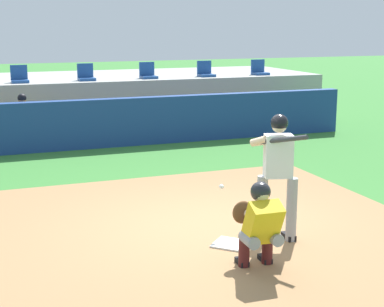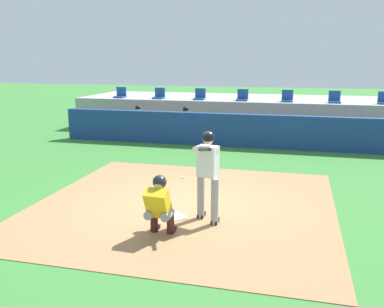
{
  "view_description": "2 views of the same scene",
  "coord_description": "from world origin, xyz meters",
  "px_view_note": "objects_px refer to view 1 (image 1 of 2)",
  "views": [
    {
      "loc": [
        -3.26,
        -7.95,
        3.01
      ],
      "look_at": [
        0.0,
        0.7,
        1.0
      ],
      "focal_mm": 56.13,
      "sensor_mm": 36.0,
      "label": 1
    },
    {
      "loc": [
        2.31,
        -8.38,
        3.12
      ],
      "look_at": [
        0.0,
        0.7,
        1.0
      ],
      "focal_mm": 39.11,
      "sensor_mm": 36.0,
      "label": 2
    }
  ],
  "objects_px": {
    "stadium_seat_6": "(259,70)",
    "batter_at_plate": "(277,169)",
    "catcher_crouched": "(259,222)",
    "dugout_player_1": "(24,119)",
    "stadium_seat_5": "(206,72)",
    "home_plate": "(230,244)",
    "stadium_seat_2": "(20,78)",
    "stadium_seat_4": "(148,74)",
    "stadium_seat_3": "(86,76)"
  },
  "relations": [
    {
      "from": "batter_at_plate",
      "to": "stadium_seat_6",
      "type": "bearing_deg",
      "value": 64.43
    },
    {
      "from": "stadium_seat_5",
      "to": "home_plate",
      "type": "bearing_deg",
      "value": -110.05
    },
    {
      "from": "stadium_seat_2",
      "to": "batter_at_plate",
      "type": "bearing_deg",
      "value": -75.97
    },
    {
      "from": "catcher_crouched",
      "to": "stadium_seat_5",
      "type": "distance_m",
      "value": 11.67
    },
    {
      "from": "catcher_crouched",
      "to": "stadium_seat_3",
      "type": "relative_size",
      "value": 3.51
    },
    {
      "from": "home_plate",
      "to": "dugout_player_1",
      "type": "distance_m",
      "value": 8.41
    },
    {
      "from": "stadium_seat_5",
      "to": "catcher_crouched",
      "type": "bearing_deg",
      "value": -108.61
    },
    {
      "from": "batter_at_plate",
      "to": "dugout_player_1",
      "type": "distance_m",
      "value": 8.6
    },
    {
      "from": "dugout_player_1",
      "to": "stadium_seat_5",
      "type": "xyz_separation_m",
      "value": [
        5.7,
        2.03,
        0.86
      ]
    },
    {
      "from": "stadium_seat_2",
      "to": "stadium_seat_5",
      "type": "xyz_separation_m",
      "value": [
        5.57,
        0.0,
        0.0
      ]
    },
    {
      "from": "batter_at_plate",
      "to": "stadium_seat_2",
      "type": "height_order",
      "value": "stadium_seat_2"
    },
    {
      "from": "dugout_player_1",
      "to": "catcher_crouched",
      "type": "bearing_deg",
      "value": -77.56
    },
    {
      "from": "catcher_crouched",
      "to": "stadium_seat_2",
      "type": "xyz_separation_m",
      "value": [
        -1.86,
        11.03,
        0.93
      ]
    },
    {
      "from": "stadium_seat_3",
      "to": "stadium_seat_6",
      "type": "xyz_separation_m",
      "value": [
        5.57,
        0.0,
        0.0
      ]
    },
    {
      "from": "catcher_crouched",
      "to": "stadium_seat_4",
      "type": "xyz_separation_m",
      "value": [
        1.86,
        11.03,
        0.93
      ]
    },
    {
      "from": "catcher_crouched",
      "to": "dugout_player_1",
      "type": "height_order",
      "value": "dugout_player_1"
    },
    {
      "from": "stadium_seat_4",
      "to": "stadium_seat_6",
      "type": "relative_size",
      "value": 1.0
    },
    {
      "from": "stadium_seat_3",
      "to": "batter_at_plate",
      "type": "bearing_deg",
      "value": -86.12
    },
    {
      "from": "stadium_seat_3",
      "to": "stadium_seat_4",
      "type": "relative_size",
      "value": 1.0
    },
    {
      "from": "stadium_seat_6",
      "to": "batter_at_plate",
      "type": "bearing_deg",
      "value": -115.57
    },
    {
      "from": "stadium_seat_2",
      "to": "stadium_seat_3",
      "type": "distance_m",
      "value": 1.86
    },
    {
      "from": "home_plate",
      "to": "stadium_seat_2",
      "type": "height_order",
      "value": "stadium_seat_2"
    },
    {
      "from": "catcher_crouched",
      "to": "stadium_seat_2",
      "type": "height_order",
      "value": "stadium_seat_2"
    },
    {
      "from": "stadium_seat_6",
      "to": "stadium_seat_5",
      "type": "bearing_deg",
      "value": 180.0
    },
    {
      "from": "stadium_seat_2",
      "to": "stadium_seat_4",
      "type": "height_order",
      "value": "same"
    },
    {
      "from": "batter_at_plate",
      "to": "stadium_seat_3",
      "type": "distance_m",
      "value": 10.23
    },
    {
      "from": "stadium_seat_4",
      "to": "stadium_seat_5",
      "type": "distance_m",
      "value": 1.86
    },
    {
      "from": "home_plate",
      "to": "batter_at_plate",
      "type": "xyz_separation_m",
      "value": [
        0.69,
        -0.02,
        1.01
      ]
    },
    {
      "from": "home_plate",
      "to": "stadium_seat_3",
      "type": "distance_m",
      "value": 10.29
    },
    {
      "from": "stadium_seat_2",
      "to": "stadium_seat_4",
      "type": "bearing_deg",
      "value": 0.0
    },
    {
      "from": "stadium_seat_5",
      "to": "stadium_seat_2",
      "type": "bearing_deg",
      "value": 180.0
    },
    {
      "from": "home_plate",
      "to": "stadium_seat_5",
      "type": "distance_m",
      "value": 10.94
    },
    {
      "from": "dugout_player_1",
      "to": "home_plate",
      "type": "bearing_deg",
      "value": -76.32
    },
    {
      "from": "stadium_seat_6",
      "to": "dugout_player_1",
      "type": "bearing_deg",
      "value": -164.92
    },
    {
      "from": "stadium_seat_4",
      "to": "dugout_player_1",
      "type": "bearing_deg",
      "value": -152.08
    },
    {
      "from": "stadium_seat_3",
      "to": "stadium_seat_4",
      "type": "height_order",
      "value": "same"
    },
    {
      "from": "catcher_crouched",
      "to": "stadium_seat_5",
      "type": "height_order",
      "value": "stadium_seat_5"
    },
    {
      "from": "home_plate",
      "to": "stadium_seat_5",
      "type": "xyz_separation_m",
      "value": [
        3.71,
        10.18,
        1.51
      ]
    },
    {
      "from": "home_plate",
      "to": "stadium_seat_6",
      "type": "bearing_deg",
      "value": 61.31
    },
    {
      "from": "stadium_seat_4",
      "to": "stadium_seat_6",
      "type": "height_order",
      "value": "same"
    },
    {
      "from": "stadium_seat_3",
      "to": "stadium_seat_4",
      "type": "xyz_separation_m",
      "value": [
        1.86,
        0.0,
        0.0
      ]
    },
    {
      "from": "stadium_seat_4",
      "to": "stadium_seat_5",
      "type": "height_order",
      "value": "same"
    },
    {
      "from": "stadium_seat_3",
      "to": "stadium_seat_6",
      "type": "distance_m",
      "value": 5.57
    },
    {
      "from": "dugout_player_1",
      "to": "stadium_seat_5",
      "type": "relative_size",
      "value": 2.71
    },
    {
      "from": "dugout_player_1",
      "to": "stadium_seat_3",
      "type": "height_order",
      "value": "stadium_seat_3"
    },
    {
      "from": "dugout_player_1",
      "to": "stadium_seat_3",
      "type": "xyz_separation_m",
      "value": [
        1.98,
        2.03,
        0.86
      ]
    },
    {
      "from": "dugout_player_1",
      "to": "stadium_seat_6",
      "type": "xyz_separation_m",
      "value": [
        7.55,
        2.03,
        0.86
      ]
    },
    {
      "from": "dugout_player_1",
      "to": "stadium_seat_6",
      "type": "distance_m",
      "value": 7.87
    },
    {
      "from": "stadium_seat_3",
      "to": "catcher_crouched",
      "type": "bearing_deg",
      "value": -90.0
    },
    {
      "from": "stadium_seat_4",
      "to": "stadium_seat_2",
      "type": "bearing_deg",
      "value": 180.0
    }
  ]
}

